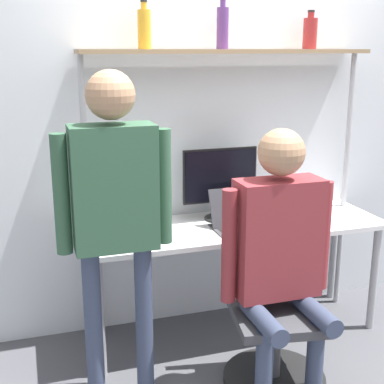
{
  "coord_description": "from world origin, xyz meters",
  "views": [
    {
      "loc": [
        -1.21,
        -2.62,
        1.8
      ],
      "look_at": [
        -0.41,
        -0.1,
        1.09
      ],
      "focal_mm": 50.0,
      "sensor_mm": 36.0,
      "label": 1
    }
  ],
  "objects_px": {
    "cell_phone": "(285,226)",
    "person_standing": "(114,200)",
    "office_chair": "(273,337)",
    "person_seated": "(280,242)",
    "laptop": "(238,217)",
    "bottle_red": "(310,33)",
    "bottle_amber": "(144,28)",
    "monitor": "(220,180)",
    "bottle_purple": "(223,27)"
  },
  "relations": [
    {
      "from": "cell_phone",
      "to": "bottle_amber",
      "type": "bearing_deg",
      "value": 160.26
    },
    {
      "from": "office_chair",
      "to": "bottle_amber",
      "type": "bearing_deg",
      "value": 125.23
    },
    {
      "from": "cell_phone",
      "to": "person_seated",
      "type": "xyz_separation_m",
      "value": [
        -0.29,
        -0.49,
        0.09
      ]
    },
    {
      "from": "monitor",
      "to": "laptop",
      "type": "height_order",
      "value": "monitor"
    },
    {
      "from": "cell_phone",
      "to": "person_standing",
      "type": "xyz_separation_m",
      "value": [
        -1.11,
        -0.34,
        0.36
      ]
    },
    {
      "from": "monitor",
      "to": "person_seated",
      "type": "xyz_separation_m",
      "value": [
        0.05,
        -0.75,
        -0.16
      ]
    },
    {
      "from": "laptop",
      "to": "bottle_red",
      "type": "bearing_deg",
      "value": 21.01
    },
    {
      "from": "laptop",
      "to": "office_chair",
      "type": "height_order",
      "value": "laptop"
    },
    {
      "from": "person_standing",
      "to": "office_chair",
      "type": "bearing_deg",
      "value": -7.07
    },
    {
      "from": "monitor",
      "to": "office_chair",
      "type": "xyz_separation_m",
      "value": [
        0.06,
        -0.71,
        -0.72
      ]
    },
    {
      "from": "cell_phone",
      "to": "office_chair",
      "type": "height_order",
      "value": "office_chair"
    },
    {
      "from": "person_standing",
      "to": "bottle_purple",
      "type": "distance_m",
      "value": 1.3
    },
    {
      "from": "cell_phone",
      "to": "person_standing",
      "type": "distance_m",
      "value": 1.21
    },
    {
      "from": "person_seated",
      "to": "bottle_red",
      "type": "distance_m",
      "value": 1.42
    },
    {
      "from": "person_standing",
      "to": "bottle_red",
      "type": "bearing_deg",
      "value": 24.79
    },
    {
      "from": "laptop",
      "to": "person_seated",
      "type": "distance_m",
      "value": 0.57
    },
    {
      "from": "office_chair",
      "to": "bottle_red",
      "type": "height_order",
      "value": "bottle_red"
    },
    {
      "from": "laptop",
      "to": "person_seated",
      "type": "relative_size",
      "value": 0.23
    },
    {
      "from": "cell_phone",
      "to": "office_chair",
      "type": "bearing_deg",
      "value": -122.11
    },
    {
      "from": "bottle_purple",
      "to": "office_chair",
      "type": "bearing_deg",
      "value": -86.55
    },
    {
      "from": "bottle_red",
      "to": "bottle_amber",
      "type": "distance_m",
      "value": 1.06
    },
    {
      "from": "cell_phone",
      "to": "bottle_red",
      "type": "bearing_deg",
      "value": 47.79
    },
    {
      "from": "monitor",
      "to": "bottle_red",
      "type": "xyz_separation_m",
      "value": [
        0.6,
        0.02,
        0.9
      ]
    },
    {
      "from": "cell_phone",
      "to": "office_chair",
      "type": "distance_m",
      "value": 0.71
    },
    {
      "from": "office_chair",
      "to": "person_seated",
      "type": "bearing_deg",
      "value": -100.07
    },
    {
      "from": "cell_phone",
      "to": "bottle_red",
      "type": "distance_m",
      "value": 1.21
    },
    {
      "from": "office_chair",
      "to": "bottle_amber",
      "type": "distance_m",
      "value": 1.87
    },
    {
      "from": "laptop",
      "to": "bottle_purple",
      "type": "bearing_deg",
      "value": 100.95
    },
    {
      "from": "bottle_amber",
      "to": "person_seated",
      "type": "bearing_deg",
      "value": -56.56
    },
    {
      "from": "bottle_purple",
      "to": "monitor",
      "type": "bearing_deg",
      "value": -113.7
    },
    {
      "from": "bottle_purple",
      "to": "bottle_red",
      "type": "height_order",
      "value": "bottle_purple"
    },
    {
      "from": "monitor",
      "to": "office_chair",
      "type": "height_order",
      "value": "monitor"
    },
    {
      "from": "laptop",
      "to": "bottle_red",
      "type": "relative_size",
      "value": 1.42
    },
    {
      "from": "person_seated",
      "to": "bottle_red",
      "type": "height_order",
      "value": "bottle_red"
    },
    {
      "from": "office_chair",
      "to": "bottle_red",
      "type": "relative_size",
      "value": 3.84
    },
    {
      "from": "cell_phone",
      "to": "bottle_amber",
      "type": "height_order",
      "value": "bottle_amber"
    },
    {
      "from": "bottle_purple",
      "to": "bottle_red",
      "type": "xyz_separation_m",
      "value": [
        0.58,
        0.0,
        -0.03
      ]
    },
    {
      "from": "office_chair",
      "to": "bottle_purple",
      "type": "height_order",
      "value": "bottle_purple"
    },
    {
      "from": "cell_phone",
      "to": "person_seated",
      "type": "distance_m",
      "value": 0.57
    },
    {
      "from": "person_seated",
      "to": "person_standing",
      "type": "bearing_deg",
      "value": 170.11
    },
    {
      "from": "laptop",
      "to": "cell_phone",
      "type": "height_order",
      "value": "laptop"
    },
    {
      "from": "person_standing",
      "to": "cell_phone",
      "type": "bearing_deg",
      "value": 17.29
    },
    {
      "from": "person_seated",
      "to": "person_standing",
      "type": "height_order",
      "value": "person_standing"
    },
    {
      "from": "laptop",
      "to": "bottle_amber",
      "type": "bearing_deg",
      "value": 157.88
    },
    {
      "from": "laptop",
      "to": "bottle_red",
      "type": "distance_m",
      "value": 1.24
    },
    {
      "from": "person_standing",
      "to": "bottle_red",
      "type": "distance_m",
      "value": 1.7
    },
    {
      "from": "bottle_amber",
      "to": "office_chair",
      "type": "bearing_deg",
      "value": -54.77
    },
    {
      "from": "cell_phone",
      "to": "bottle_purple",
      "type": "bearing_deg",
      "value": 138.58
    },
    {
      "from": "office_chair",
      "to": "person_standing",
      "type": "bearing_deg",
      "value": 172.93
    },
    {
      "from": "office_chair",
      "to": "bottle_amber",
      "type": "height_order",
      "value": "bottle_amber"
    }
  ]
}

